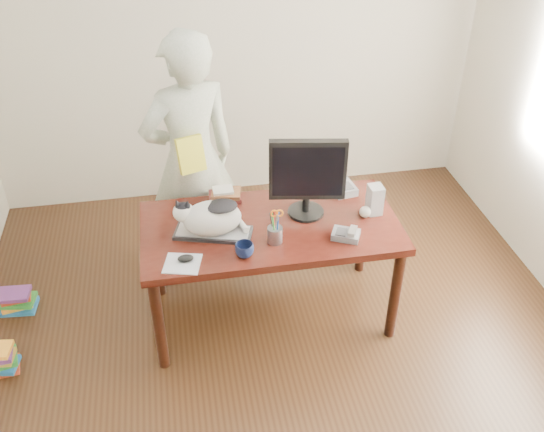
{
  "coord_description": "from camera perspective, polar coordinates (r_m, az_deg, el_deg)",
  "views": [
    {
      "loc": [
        -0.53,
        -2.4,
        2.96
      ],
      "look_at": [
        0.0,
        0.55,
        0.85
      ],
      "focal_mm": 40.0,
      "sensor_mm": 36.0,
      "label": 1
    }
  ],
  "objects": [
    {
      "name": "person",
      "position": [
        4.15,
        -7.66,
        5.17
      ],
      "size": [
        0.77,
        0.62,
        1.81
      ],
      "primitive_type": "imported",
      "rotation": [
        0.0,
        0.0,
        3.47
      ],
      "color": "silver",
      "rests_on": "ground"
    },
    {
      "name": "calculator",
      "position": [
        4.09,
        6.69,
        2.67
      ],
      "size": [
        0.17,
        0.21,
        0.06
      ],
      "rotation": [
        0.0,
        0.0,
        0.15
      ],
      "color": "slate",
      "rests_on": "desk"
    },
    {
      "name": "baseball",
      "position": [
        3.86,
        8.76,
        0.39
      ],
      "size": [
        0.07,
        0.07,
        0.07
      ],
      "rotation": [
        0.0,
        0.0,
        -0.02
      ],
      "color": "beige",
      "rests_on": "desk"
    },
    {
      "name": "desk",
      "position": [
        3.91,
        -0.34,
        -1.9
      ],
      "size": [
        1.6,
        0.8,
        0.75
      ],
      "color": "black",
      "rests_on": "ground"
    },
    {
      "name": "mouse",
      "position": [
        3.5,
        -8.15,
        -3.97
      ],
      "size": [
        0.1,
        0.08,
        0.04
      ],
      "rotation": [
        0.0,
        0.0,
        -0.24
      ],
      "color": "black",
      "rests_on": "mousepad"
    },
    {
      "name": "coffee_mug",
      "position": [
        3.49,
        -2.61,
        -3.21
      ],
      "size": [
        0.15,
        0.15,
        0.09
      ],
      "primitive_type": "imported",
      "rotation": [
        0.0,
        0.0,
        0.56
      ],
      "color": "black",
      "rests_on": "desk"
    },
    {
      "name": "held_book",
      "position": [
        3.93,
        -7.65,
        5.75
      ],
      "size": [
        0.19,
        0.15,
        0.24
      ],
      "rotation": [
        0.0,
        0.0,
        0.32
      ],
      "color": "yellow",
      "rests_on": "person"
    },
    {
      "name": "cat",
      "position": [
        3.62,
        -5.9,
        -0.07
      ],
      "size": [
        0.46,
        0.31,
        0.26
      ],
      "rotation": [
        0.0,
        0.0,
        -0.29
      ],
      "color": "silver",
      "rests_on": "keyboard"
    },
    {
      "name": "book_stack",
      "position": [
        3.99,
        -4.44,
        2.02
      ],
      "size": [
        0.22,
        0.18,
        0.08
      ],
      "rotation": [
        0.0,
        0.0,
        -0.11
      ],
      "color": "#441213",
      "rests_on": "desk"
    },
    {
      "name": "keyboard",
      "position": [
        3.69,
        -5.56,
        -1.57
      ],
      "size": [
        0.5,
        0.3,
        0.03
      ],
      "rotation": [
        0.0,
        0.0,
        -0.29
      ],
      "color": "black",
      "rests_on": "desk"
    },
    {
      "name": "mousepad",
      "position": [
        3.5,
        -8.43,
        -4.45
      ],
      "size": [
        0.24,
        0.23,
        0.0
      ],
      "rotation": [
        0.0,
        0.0,
        -0.24
      ],
      "color": "silver",
      "rests_on": "desk"
    },
    {
      "name": "pen_cup",
      "position": [
        3.59,
        0.28,
        -1.61
      ],
      "size": [
        0.1,
        0.1,
        0.23
      ],
      "rotation": [
        0.0,
        0.0,
        -0.05
      ],
      "color": "gray",
      "rests_on": "desk"
    },
    {
      "name": "speaker",
      "position": [
        3.87,
        9.66,
        1.53
      ],
      "size": [
        0.09,
        0.1,
        0.2
      ],
      "rotation": [
        0.0,
        0.0,
        0.04
      ],
      "color": "#99999B",
      "rests_on": "desk"
    },
    {
      "name": "room",
      "position": [
        2.94,
        1.91,
        1.89
      ],
      "size": [
        4.5,
        4.5,
        4.5
      ],
      "color": "black",
      "rests_on": "ground"
    },
    {
      "name": "book_pile_b",
      "position": [
        4.58,
        -22.86,
        -7.35
      ],
      "size": [
        0.26,
        0.2,
        0.15
      ],
      "color": "#1C62A8",
      "rests_on": "ground"
    },
    {
      "name": "phone",
      "position": [
        3.67,
        7.03,
        -1.71
      ],
      "size": [
        0.2,
        0.18,
        0.07
      ],
      "rotation": [
        0.0,
        0.0,
        -0.45
      ],
      "color": "slate",
      "rests_on": "desk"
    },
    {
      "name": "monitor",
      "position": [
        3.69,
        3.36,
        3.93
      ],
      "size": [
        0.47,
        0.27,
        0.53
      ],
      "rotation": [
        0.0,
        0.0,
        -0.17
      ],
      "color": "black",
      "rests_on": "desk"
    }
  ]
}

